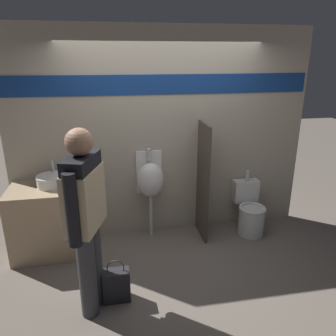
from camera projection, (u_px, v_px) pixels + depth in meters
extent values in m
plane|color=#70665B|center=(170.00, 251.00, 4.14)|extent=(16.00, 16.00, 0.00)
cube|color=#B2A893|center=(162.00, 136.00, 4.26)|extent=(3.89, 0.06, 2.70)
cube|color=navy|center=(162.00, 85.00, 4.01)|extent=(3.81, 0.01, 0.24)
cube|color=tan|center=(52.00, 220.00, 4.00)|extent=(0.93, 0.61, 0.86)
cylinder|color=white|center=(52.00, 181.00, 3.91)|extent=(0.37, 0.37, 0.13)
cylinder|color=silver|center=(53.00, 167.00, 3.98)|extent=(0.03, 0.03, 0.14)
cube|color=#B7B7BC|center=(71.00, 190.00, 3.80)|extent=(0.07, 0.14, 0.01)
cube|color=#4C4238|center=(203.00, 182.00, 4.27)|extent=(0.03, 0.49, 1.55)
cylinder|color=silver|center=(151.00, 215.00, 4.42)|extent=(0.04, 0.04, 0.60)
ellipsoid|color=white|center=(150.00, 180.00, 4.25)|extent=(0.36, 0.25, 0.46)
cube|color=white|center=(149.00, 172.00, 4.34)|extent=(0.34, 0.02, 0.57)
cylinder|color=silver|center=(149.00, 155.00, 4.23)|extent=(0.06, 0.06, 0.16)
cylinder|color=white|center=(251.00, 221.00, 4.48)|extent=(0.35, 0.35, 0.38)
torus|color=white|center=(252.00, 208.00, 4.41)|extent=(0.37, 0.37, 0.04)
cube|color=white|center=(245.00, 191.00, 4.61)|extent=(0.35, 0.16, 0.32)
cylinder|color=silver|center=(247.00, 175.00, 4.52)|extent=(0.06, 0.06, 0.14)
cylinder|color=#3D3D42|center=(87.00, 275.00, 3.00)|extent=(0.16, 0.16, 0.87)
cylinder|color=#3D3D42|center=(94.00, 264.00, 3.16)|extent=(0.16, 0.16, 0.87)
cube|color=black|center=(84.00, 194.00, 2.82)|extent=(0.33, 0.49, 0.69)
cube|color=#C6B289|center=(84.00, 199.00, 2.84)|extent=(0.36, 0.52, 0.55)
cylinder|color=black|center=(72.00, 211.00, 2.59)|extent=(0.11, 0.11, 0.63)
cylinder|color=black|center=(94.00, 186.00, 3.08)|extent=(0.11, 0.11, 0.63)
sphere|color=#A87A5B|center=(79.00, 142.00, 2.67)|extent=(0.23, 0.23, 0.23)
cube|color=#232328|center=(117.00, 285.00, 3.26)|extent=(0.27, 0.15, 0.34)
torus|color=#4C4742|center=(115.00, 268.00, 3.19)|extent=(0.17, 0.01, 0.17)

